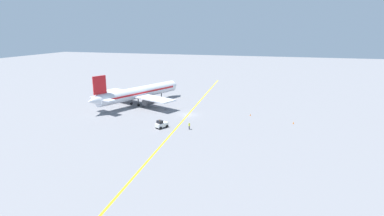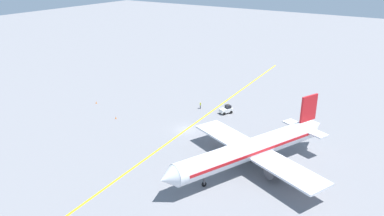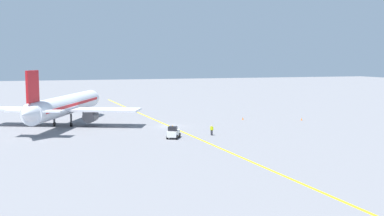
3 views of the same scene
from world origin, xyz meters
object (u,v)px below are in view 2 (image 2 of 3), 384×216
(airplane_at_gate, at_px, (252,149))
(traffic_cone_mid_apron, at_px, (96,102))
(ground_crew_worker, at_px, (200,105))
(traffic_cone_near_nose, at_px, (116,118))
(baggage_tug_white, at_px, (226,110))

(airplane_at_gate, bearing_deg, traffic_cone_mid_apron, -9.20)
(ground_crew_worker, bearing_deg, traffic_cone_near_nose, 51.40)
(airplane_at_gate, relative_size, traffic_cone_near_nose, 61.64)
(traffic_cone_mid_apron, bearing_deg, traffic_cone_near_nose, 157.90)
(ground_crew_worker, bearing_deg, airplane_at_gate, 139.66)
(airplane_at_gate, xyz_separation_m, traffic_cone_near_nose, (34.80, -2.96, -3.43))
(baggage_tug_white, relative_size, traffic_cone_near_nose, 6.10)
(ground_crew_worker, distance_m, traffic_cone_mid_apron, 26.24)
(airplane_at_gate, distance_m, baggage_tug_white, 25.13)
(traffic_cone_near_nose, height_order, traffic_cone_mid_apron, same)
(airplane_at_gate, distance_m, traffic_cone_mid_apron, 46.51)
(ground_crew_worker, bearing_deg, baggage_tug_white, -173.25)
(baggage_tug_white, bearing_deg, airplane_at_gate, 128.29)
(traffic_cone_near_nose, bearing_deg, baggage_tug_white, -139.27)
(traffic_cone_near_nose, bearing_deg, airplane_at_gate, 175.14)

